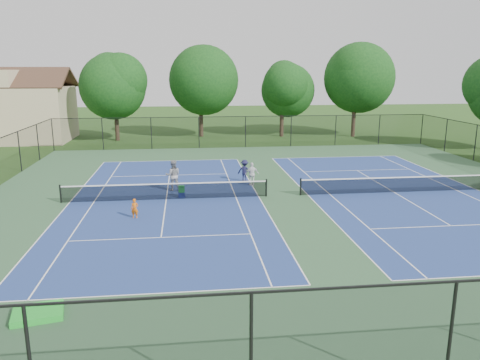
{
  "coord_description": "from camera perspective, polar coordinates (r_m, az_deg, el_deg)",
  "views": [
    {
      "loc": [
        -5.76,
        -26.73,
        7.5
      ],
      "look_at": [
        -2.75,
        -1.0,
        1.3
      ],
      "focal_mm": 35.0,
      "sensor_mm": 36.0,
      "label": 1
    }
  ],
  "objects": [
    {
      "name": "bystander_a",
      "position": [
        30.58,
        1.48,
        0.73
      ],
      "size": [
        0.93,
        0.46,
        1.53
      ],
      "primitive_type": "imported",
      "rotation": [
        0.0,
        0.0,
        3.24
      ],
      "color": "white",
      "rests_on": "ground"
    },
    {
      "name": "tree_back_b",
      "position": [
        52.77,
        -4.86,
        12.43
      ],
      "size": [
        7.6,
        7.6,
        10.03
      ],
      "color": "#2D2116",
      "rests_on": "ground"
    },
    {
      "name": "court_pad",
      "position": [
        28.35,
        5.31,
        -1.93
      ],
      "size": [
        36.0,
        36.0,
        0.01
      ],
      "primitive_type": "cube",
      "color": "#2F5430",
      "rests_on": "ground"
    },
    {
      "name": "ball_hopper",
      "position": [
        28.02,
        -7.15,
        -1.09
      ],
      "size": [
        0.38,
        0.32,
        0.39
      ],
      "primitive_type": "cube",
      "rotation": [
        0.0,
        0.0,
        0.14
      ],
      "color": "green",
      "rests_on": "ball_crate"
    },
    {
      "name": "tree_back_d",
      "position": [
        54.09,
        13.97,
        12.36
      ],
      "size": [
        7.8,
        7.8,
        10.37
      ],
      "color": "#2D2116",
      "rests_on": "ground"
    },
    {
      "name": "green_tarp",
      "position": [
        16.3,
        -23.42,
        -14.68
      ],
      "size": [
        1.69,
        1.41,
        0.21
      ],
      "primitive_type": "cube",
      "rotation": [
        0.0,
        0.0,
        0.21
      ],
      "color": "green",
      "rests_on": "ground"
    },
    {
      "name": "clapboard_house",
      "position": [
        54.71,
        -25.24,
        7.57
      ],
      "size": [
        10.8,
        8.1,
        7.65
      ],
      "color": "tan",
      "rests_on": "ground"
    },
    {
      "name": "tree_back_c",
      "position": [
        52.87,
        5.19,
        11.22
      ],
      "size": [
        6.0,
        6.0,
        8.4
      ],
      "color": "#2D2116",
      "rests_on": "ground"
    },
    {
      "name": "perimeter_fence",
      "position": [
        27.97,
        5.38,
        1.23
      ],
      "size": [
        36.08,
        36.08,
        3.02
      ],
      "color": "black",
      "rests_on": "ground"
    },
    {
      "name": "instructor",
      "position": [
        29.55,
        -8.15,
        0.57
      ],
      "size": [
        0.98,
        0.77,
        1.95
      ],
      "primitive_type": "imported",
      "rotation": [
        0.0,
        0.0,
        3.18
      ],
      "color": "gray",
      "rests_on": "ground"
    },
    {
      "name": "tennis_court_right",
      "position": [
        30.53,
        18.28,
        -1.27
      ],
      "size": [
        12.0,
        23.83,
        1.07
      ],
      "color": "navy",
      "rests_on": "ground"
    },
    {
      "name": "ground",
      "position": [
        28.35,
        5.31,
        -1.94
      ],
      "size": [
        140.0,
        140.0,
        0.0
      ],
      "primitive_type": "plane",
      "color": "#234716",
      "rests_on": "ground"
    },
    {
      "name": "tree_back_a",
      "position": [
        51.26,
        -15.08,
        11.37
      ],
      "size": [
        6.8,
        6.8,
        9.15
      ],
      "color": "#2D2116",
      "rests_on": "ground"
    },
    {
      "name": "ball_crate",
      "position": [
        28.11,
        -7.13,
        -1.79
      ],
      "size": [
        0.4,
        0.31,
        0.31
      ],
      "primitive_type": "cube",
      "rotation": [
        0.0,
        0.0,
        0.03
      ],
      "color": "#162E9C",
      "rests_on": "ground"
    },
    {
      "name": "bystander_b",
      "position": [
        31.67,
        0.57,
        1.15
      ],
      "size": [
        1.11,
        0.91,
        1.49
      ],
      "primitive_type": "imported",
      "rotation": [
        0.0,
        0.0,
        2.71
      ],
      "color": "#1C1C3E",
      "rests_on": "ground"
    },
    {
      "name": "tennis_court_left",
      "position": [
        27.76,
        -8.99,
        -2.17
      ],
      "size": [
        12.0,
        23.83,
        1.07
      ],
      "color": "navy",
      "rests_on": "ground"
    },
    {
      "name": "child_player",
      "position": [
        24.55,
        -12.71,
        -3.42
      ],
      "size": [
        0.4,
        0.29,
        1.02
      ],
      "primitive_type": "imported",
      "rotation": [
        0.0,
        0.0,
        -0.12
      ],
      "color": "orange",
      "rests_on": "ground"
    }
  ]
}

